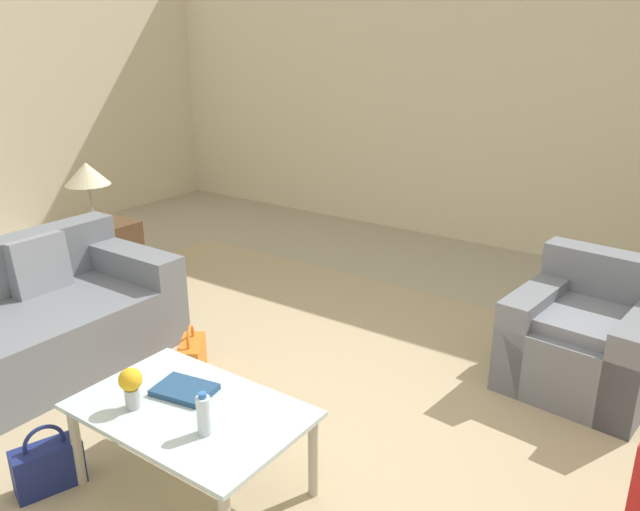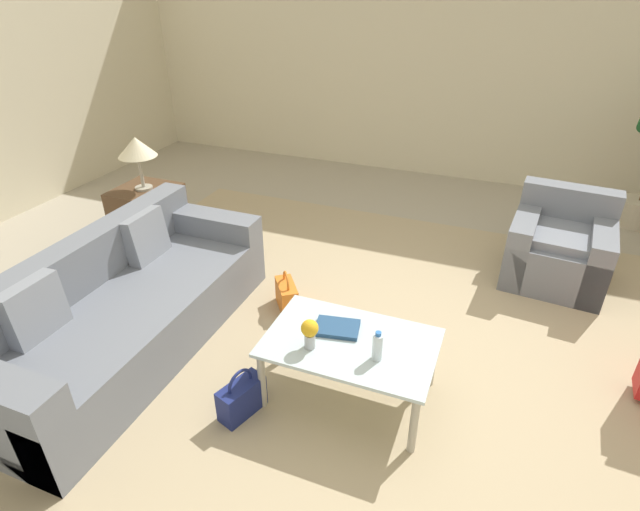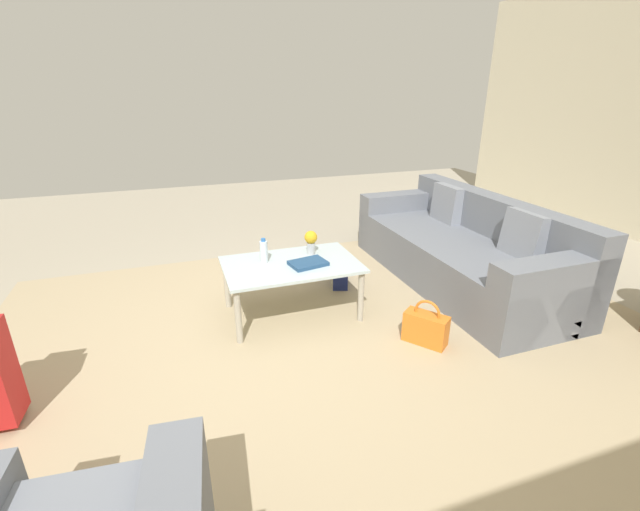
{
  "view_description": "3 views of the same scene",
  "coord_description": "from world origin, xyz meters",
  "px_view_note": "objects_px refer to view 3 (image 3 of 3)",
  "views": [
    {
      "loc": [
        1.55,
        -2.21,
        2.11
      ],
      "look_at": [
        -0.27,
        0.38,
        0.99
      ],
      "focal_mm": 35.0,
      "sensor_mm": 36.0,
      "label": 1
    },
    {
      "loc": [
        0.33,
        -2.9,
        2.52
      ],
      "look_at": [
        -0.71,
        -0.26,
        0.9
      ],
      "focal_mm": 28.0,
      "sensor_mm": 36.0,
      "label": 2
    },
    {
      "loc": [
        0.44,
        2.61,
        1.8
      ],
      "look_at": [
        -0.56,
        -0.25,
        0.6
      ],
      "focal_mm": 24.0,
      "sensor_mm": 36.0,
      "label": 3
    }
  ],
  "objects_px": {
    "coffee_table_book": "(308,263)",
    "handbag_orange": "(426,328)",
    "flower_vase": "(311,240)",
    "handbag_navy": "(339,272)",
    "water_bottle": "(264,251)",
    "coffee_table": "(291,270)",
    "couch": "(465,252)"
  },
  "relations": [
    {
      "from": "coffee_table_book",
      "to": "handbag_navy",
      "type": "distance_m",
      "value": 0.76
    },
    {
      "from": "coffee_table",
      "to": "coffee_table_book",
      "type": "relative_size",
      "value": 3.82
    },
    {
      "from": "flower_vase",
      "to": "handbag_navy",
      "type": "bearing_deg",
      "value": -145.52
    },
    {
      "from": "couch",
      "to": "handbag_orange",
      "type": "height_order",
      "value": "couch"
    },
    {
      "from": "coffee_table_book",
      "to": "flower_vase",
      "type": "relative_size",
      "value": 1.4
    },
    {
      "from": "water_bottle",
      "to": "coffee_table_book",
      "type": "distance_m",
      "value": 0.38
    },
    {
      "from": "flower_vase",
      "to": "handbag_orange",
      "type": "distance_m",
      "value": 1.19
    },
    {
      "from": "water_bottle",
      "to": "coffee_table",
      "type": "bearing_deg",
      "value": 153.43
    },
    {
      "from": "coffee_table",
      "to": "handbag_orange",
      "type": "xyz_separation_m",
      "value": [
        -0.82,
        0.77,
        -0.28
      ]
    },
    {
      "from": "couch",
      "to": "flower_vase",
      "type": "relative_size",
      "value": 11.92
    },
    {
      "from": "coffee_table_book",
      "to": "handbag_navy",
      "type": "height_order",
      "value": "coffee_table_book"
    },
    {
      "from": "water_bottle",
      "to": "handbag_orange",
      "type": "distance_m",
      "value": 1.4
    },
    {
      "from": "coffee_table_book",
      "to": "flower_vase",
      "type": "bearing_deg",
      "value": -124.04
    },
    {
      "from": "couch",
      "to": "flower_vase",
      "type": "xyz_separation_m",
      "value": [
        1.58,
        -0.05,
        0.29
      ]
    },
    {
      "from": "water_bottle",
      "to": "handbag_orange",
      "type": "xyz_separation_m",
      "value": [
        -1.02,
        0.87,
        -0.43
      ]
    },
    {
      "from": "water_bottle",
      "to": "handbag_navy",
      "type": "height_order",
      "value": "water_bottle"
    },
    {
      "from": "flower_vase",
      "to": "handbag_orange",
      "type": "relative_size",
      "value": 0.57
    },
    {
      "from": "handbag_navy",
      "to": "handbag_orange",
      "type": "bearing_deg",
      "value": 100.81
    },
    {
      "from": "coffee_table",
      "to": "water_bottle",
      "type": "bearing_deg",
      "value": -26.57
    },
    {
      "from": "couch",
      "to": "water_bottle",
      "type": "relative_size",
      "value": 11.97
    },
    {
      "from": "flower_vase",
      "to": "handbag_orange",
      "type": "bearing_deg",
      "value": 123.09
    },
    {
      "from": "coffee_table_book",
      "to": "handbag_navy",
      "type": "xyz_separation_m",
      "value": [
        -0.47,
        -0.49,
        -0.35
      ]
    },
    {
      "from": "water_bottle",
      "to": "handbag_navy",
      "type": "xyz_separation_m",
      "value": [
        -0.79,
        -0.31,
        -0.43
      ]
    },
    {
      "from": "handbag_orange",
      "to": "coffee_table_book",
      "type": "bearing_deg",
      "value": -44.55
    },
    {
      "from": "water_bottle",
      "to": "coffee_table_book",
      "type": "height_order",
      "value": "water_bottle"
    },
    {
      "from": "coffee_table_book",
      "to": "handbag_orange",
      "type": "distance_m",
      "value": 1.04
    },
    {
      "from": "couch",
      "to": "coffee_table",
      "type": "xyz_separation_m",
      "value": [
        1.8,
        0.1,
        0.11
      ]
    },
    {
      "from": "coffee_table",
      "to": "coffee_table_book",
      "type": "height_order",
      "value": "coffee_table_book"
    },
    {
      "from": "handbag_navy",
      "to": "water_bottle",
      "type": "bearing_deg",
      "value": 21.12
    },
    {
      "from": "coffee_table_book",
      "to": "handbag_orange",
      "type": "height_order",
      "value": "coffee_table_book"
    },
    {
      "from": "coffee_table",
      "to": "flower_vase",
      "type": "bearing_deg",
      "value": -145.71
    },
    {
      "from": "coffee_table_book",
      "to": "flower_vase",
      "type": "distance_m",
      "value": 0.27
    }
  ]
}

